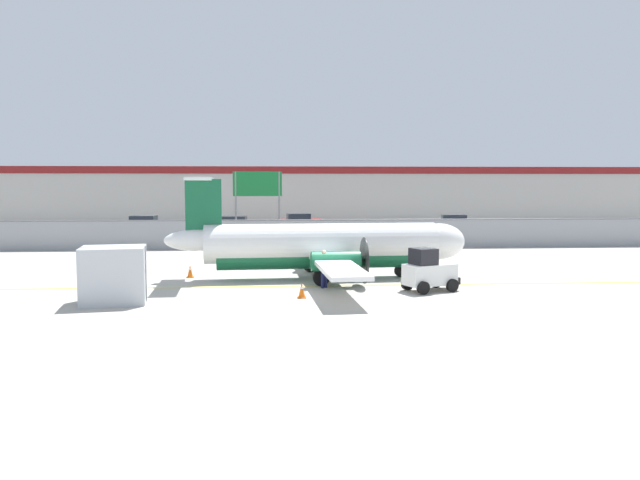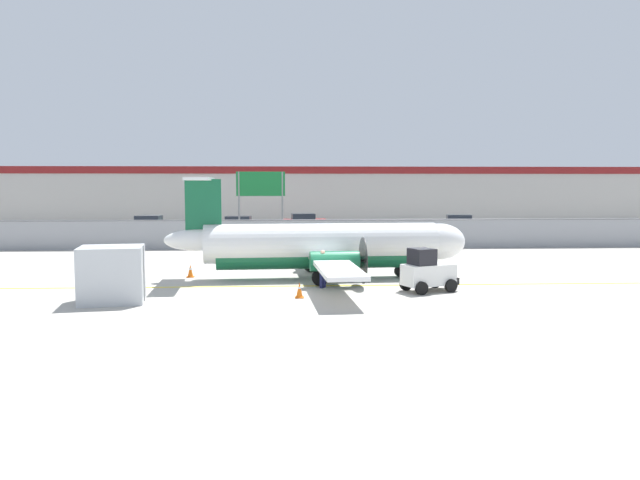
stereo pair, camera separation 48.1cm
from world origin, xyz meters
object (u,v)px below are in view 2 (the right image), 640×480
at_px(traffic_cone_far_left, 299,290).
at_px(highway_sign, 261,190).
at_px(ground_crew_worker, 323,267).
at_px(traffic_cone_near_right, 190,271).
at_px(cargo_container, 112,274).
at_px(baggage_tug, 427,272).
at_px(traffic_cone_near_left, 326,269).
at_px(parked_car_1, 240,225).
at_px(parked_car_4, 460,223).
at_px(parked_car_0, 148,224).
at_px(parked_car_3, 383,229).
at_px(parked_car_2, 304,222).
at_px(commuter_airplane, 326,246).

bearing_deg(traffic_cone_far_left, highway_sign, 96.51).
relative_size(ground_crew_worker, traffic_cone_near_right, 2.66).
xyz_separation_m(cargo_container, traffic_cone_far_left, (7.34, 0.56, -0.79)).
relative_size(baggage_tug, traffic_cone_near_left, 4.02).
bearing_deg(parked_car_1, parked_car_4, 7.83).
distance_m(ground_crew_worker, traffic_cone_near_right, 7.30).
relative_size(parked_car_0, parked_car_3, 1.00).
relative_size(baggage_tug, traffic_cone_near_right, 4.02).
height_order(traffic_cone_near_left, traffic_cone_near_right, same).
height_order(traffic_cone_near_left, parked_car_4, parked_car_4).
height_order(traffic_cone_far_left, parked_car_4, parked_car_4).
height_order(parked_car_0, highway_sign, highway_sign).
xyz_separation_m(ground_crew_worker, cargo_container, (-8.43, -2.92, 0.15)).
xyz_separation_m(parked_car_1, parked_car_2, (5.96, 4.40, 0.00)).
relative_size(traffic_cone_near_left, parked_car_4, 0.15).
height_order(ground_crew_worker, traffic_cone_far_left, ground_crew_worker).
relative_size(traffic_cone_near_right, parked_car_0, 0.15).
height_order(commuter_airplane, parked_car_0, commuter_airplane).
bearing_deg(parked_car_4, commuter_airplane, -109.67).
relative_size(traffic_cone_far_left, parked_car_4, 0.15).
distance_m(parked_car_0, parked_car_3, 21.85).
xyz_separation_m(traffic_cone_near_right, parked_car_0, (-7.96, 26.78, 0.58)).
bearing_deg(parked_car_0, traffic_cone_far_left, 117.81).
bearing_deg(traffic_cone_far_left, ground_crew_worker, 65.27).
xyz_separation_m(baggage_tug, ground_crew_worker, (-4.45, 1.15, 0.10)).
height_order(ground_crew_worker, parked_car_1, same).
bearing_deg(traffic_cone_far_left, parked_car_4, 64.15).
bearing_deg(traffic_cone_near_right, parked_car_2, 77.68).
bearing_deg(cargo_container, highway_sign, 68.61).
bearing_deg(cargo_container, parked_car_3, 51.74).
distance_m(ground_crew_worker, cargo_container, 8.92).
height_order(baggage_tug, parked_car_4, baggage_tug).
xyz_separation_m(ground_crew_worker, traffic_cone_near_right, (-6.38, 3.49, -0.64)).
relative_size(traffic_cone_near_right, parked_car_4, 0.15).
bearing_deg(ground_crew_worker, commuter_airplane, -54.22).
height_order(ground_crew_worker, cargo_container, cargo_container).
relative_size(commuter_airplane, parked_car_2, 3.69).
bearing_deg(parked_car_0, cargo_container, 105.80).
xyz_separation_m(traffic_cone_near_left, parked_car_2, (-0.29, 29.45, 0.58)).
bearing_deg(highway_sign, traffic_cone_near_left, -75.41).
bearing_deg(parked_car_4, traffic_cone_near_left, -110.48).
distance_m(commuter_airplane, cargo_container, 10.47).
height_order(traffic_cone_far_left, parked_car_2, parked_car_2).
bearing_deg(baggage_tug, parked_car_4, 50.36).
bearing_deg(parked_car_4, parked_car_1, -168.66).
bearing_deg(traffic_cone_near_left, highway_sign, 104.59).
relative_size(commuter_airplane, baggage_tug, 6.25).
height_order(traffic_cone_near_right, highway_sign, highway_sign).
distance_m(traffic_cone_near_left, parked_car_0, 30.29).
xyz_separation_m(traffic_cone_near_left, parked_car_4, (14.22, 26.26, 0.58)).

